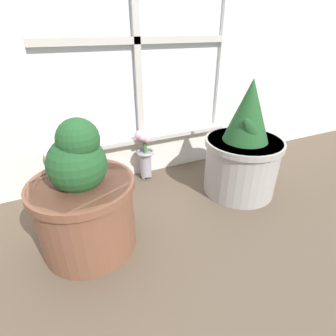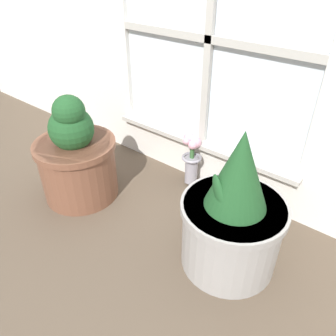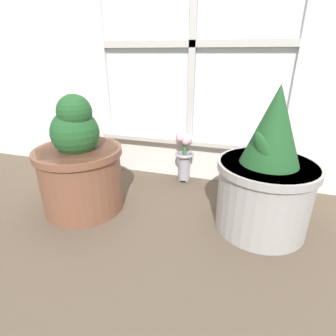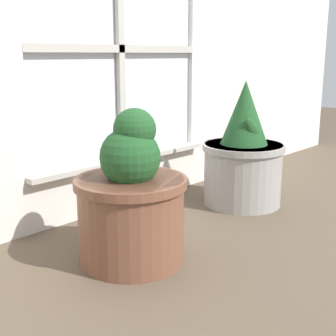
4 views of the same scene
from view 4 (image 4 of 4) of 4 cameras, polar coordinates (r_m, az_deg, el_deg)
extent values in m
plane|color=brown|center=(1.99, 7.35, -8.40)|extent=(10.00, 10.00, 0.00)
cube|color=silver|center=(2.37, -5.70, -1.51)|extent=(1.04, 0.05, 0.25)
cube|color=white|center=(2.30, -6.30, 14.26)|extent=(1.04, 0.02, 1.04)
cube|color=#BCB7AD|center=(2.28, -5.83, 14.27)|extent=(0.04, 0.02, 1.04)
cube|color=#BCB7AD|center=(2.28, -5.83, 14.27)|extent=(1.04, 0.02, 0.04)
cube|color=#BCB7AD|center=(2.31, -5.02, 1.02)|extent=(1.10, 0.06, 0.02)
cylinder|color=brown|center=(1.72, -4.50, -6.34)|extent=(0.38, 0.38, 0.32)
cylinder|color=brown|center=(1.67, -4.59, -1.76)|extent=(0.41, 0.41, 0.03)
cylinder|color=#38281E|center=(1.67, -4.60, -1.41)|extent=(0.35, 0.35, 0.01)
sphere|color=#1E4C23|center=(1.65, -4.65, 1.30)|extent=(0.22, 0.22, 0.22)
sphere|color=#1E4C23|center=(1.64, -4.09, 4.69)|extent=(0.15, 0.15, 0.15)
ellipsoid|color=#1E4C23|center=(1.62, -6.54, 0.61)|extent=(0.05, 0.14, 0.17)
cylinder|color=#9E9993|center=(2.39, 9.07, -0.74)|extent=(0.39, 0.39, 0.31)
cylinder|color=#9E9993|center=(2.36, 9.20, 2.54)|extent=(0.41, 0.41, 0.03)
cylinder|color=#38281E|center=(2.36, 9.21, 2.79)|extent=(0.36, 0.36, 0.01)
cone|color=#1E4C23|center=(2.34, 9.36, 6.68)|extent=(0.23, 0.23, 0.31)
ellipsoid|color=#1E4C23|center=(2.28, 10.34, 4.49)|extent=(0.12, 0.08, 0.15)
sphere|color=#99939E|center=(2.35, -4.69, -4.58)|extent=(0.02, 0.02, 0.02)
sphere|color=#99939E|center=(2.31, -4.44, -4.91)|extent=(0.02, 0.02, 0.02)
sphere|color=#99939E|center=(2.34, -3.65, -4.66)|extent=(0.02, 0.02, 0.02)
cylinder|color=#99939E|center=(2.31, -4.30, -2.69)|extent=(0.07, 0.07, 0.16)
torus|color=#99939E|center=(2.29, -4.34, -0.80)|extent=(0.11, 0.11, 0.02)
cylinder|color=#386633|center=(2.27, -4.35, 0.25)|extent=(0.02, 0.02, 0.09)
sphere|color=#DB9EAD|center=(2.26, -4.38, 1.41)|extent=(0.05, 0.05, 0.05)
sphere|color=#DB9EAD|center=(2.28, -4.50, 1.49)|extent=(0.06, 0.06, 0.06)
sphere|color=#DB9EAD|center=(2.26, -4.83, 1.76)|extent=(0.06, 0.06, 0.06)
sphere|color=#DB9EAD|center=(2.25, -4.99, 1.80)|extent=(0.06, 0.06, 0.06)
sphere|color=#DB9EAD|center=(2.23, -4.36, 1.61)|extent=(0.04, 0.04, 0.04)
sphere|color=#DB9EAD|center=(2.26, -3.91, 1.38)|extent=(0.05, 0.05, 0.05)
camera|label=1|loc=(1.08, 28.86, 16.99)|focal=28.00mm
camera|label=2|loc=(2.39, 35.42, 20.34)|focal=35.00mm
camera|label=3|loc=(1.84, 36.93, 10.25)|focal=28.00mm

